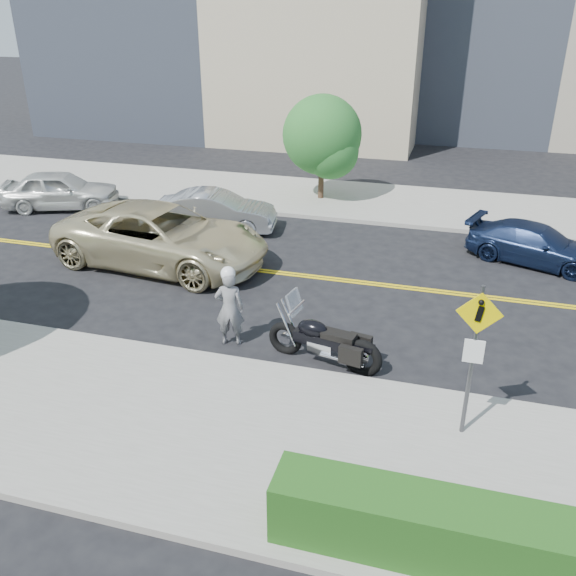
# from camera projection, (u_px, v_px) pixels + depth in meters

# --- Properties ---
(ground_plane) EXTENTS (120.00, 120.00, 0.00)m
(ground_plane) POSITION_uv_depth(u_px,v_px,m) (320.00, 278.00, 17.92)
(ground_plane) COLOR black
(ground_plane) RESTS_ON ground
(sidewalk_near) EXTENTS (60.00, 5.00, 0.15)m
(sidewalk_near) POSITION_uv_depth(u_px,v_px,m) (228.00, 434.00, 11.39)
(sidewalk_near) COLOR #9E9B91
(sidewalk_near) RESTS_ON ground_plane
(sidewalk_far) EXTENTS (60.00, 5.00, 0.15)m
(sidewalk_far) POSITION_uv_depth(u_px,v_px,m) (363.00, 201.00, 24.40)
(sidewalk_far) COLOR #9E9B91
(sidewalk_far) RESTS_ON ground_plane
(pedestrian_sign) EXTENTS (0.78, 0.08, 3.00)m
(pedestrian_sign) POSITION_uv_depth(u_px,v_px,m) (474.00, 348.00, 10.56)
(pedestrian_sign) COLOR #4C4C51
(pedestrian_sign) RESTS_ON sidewalk_near
(motorcyclist) EXTENTS (0.76, 0.59, 1.99)m
(motorcyclist) POSITION_uv_depth(u_px,v_px,m) (230.00, 306.00, 14.11)
(motorcyclist) COLOR #9E9DA2
(motorcyclist) RESTS_ON ground
(motorcycle) EXTENTS (2.74, 1.29, 1.60)m
(motorcycle) POSITION_uv_depth(u_px,v_px,m) (325.00, 331.00, 13.42)
(motorcycle) COLOR black
(motorcycle) RESTS_ON ground
(suv) EXTENTS (6.84, 3.68, 1.82)m
(suv) POSITION_uv_depth(u_px,v_px,m) (162.00, 236.00, 18.44)
(suv) COLOR beige
(suv) RESTS_ON ground
(parked_car_white) EXTENTS (4.69, 3.11, 1.48)m
(parked_car_white) POSITION_uv_depth(u_px,v_px,m) (60.00, 190.00, 23.49)
(parked_car_white) COLOR silver
(parked_car_white) RESTS_ON ground
(parked_car_silver) EXTENTS (4.39, 2.12, 1.39)m
(parked_car_silver) POSITION_uv_depth(u_px,v_px,m) (215.00, 211.00, 21.30)
(parked_car_silver) COLOR #9DA1A4
(parked_car_silver) RESTS_ON ground
(parked_car_blue) EXTENTS (4.46, 2.95, 1.20)m
(parked_car_blue) POSITION_uv_depth(u_px,v_px,m) (535.00, 244.00, 18.69)
(parked_car_blue) COLOR #182649
(parked_car_blue) RESTS_ON ground
(tree_far_a) EXTENTS (3.06, 3.06, 4.19)m
(tree_far_a) POSITION_uv_depth(u_px,v_px,m) (322.00, 135.00, 23.51)
(tree_far_a) COLOR #382619
(tree_far_a) RESTS_ON ground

